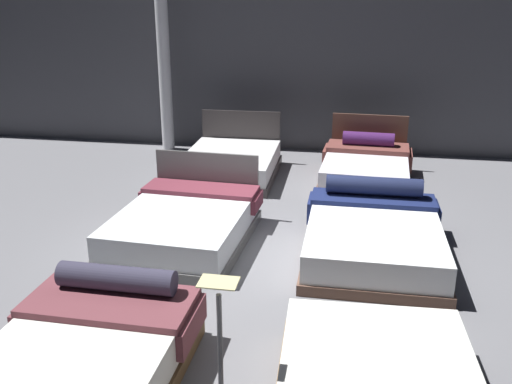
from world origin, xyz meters
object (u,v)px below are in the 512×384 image
object	(u,v)px
bed_2	(185,224)
bed_5	(366,167)
bed_3	(373,237)
bed_4	(231,163)
support_pillar	(164,63)
price_sign	(220,362)
bed_0	(84,361)

from	to	relation	value
bed_2	bed_5	bearing A→B (deg)	54.16
bed_3	bed_5	world-z (taller)	bed_5
bed_4	support_pillar	distance (m)	2.75
price_sign	bed_0	bearing A→B (deg)	176.96
bed_3	price_sign	xyz separation A→B (m)	(-1.20, -2.92, 0.18)
bed_2	bed_3	size ratio (longest dim) A/B	1.02
bed_0	bed_5	world-z (taller)	bed_5
bed_0	support_pillar	bearing A→B (deg)	104.05
bed_2	bed_3	bearing A→B (deg)	2.56
bed_5	support_pillar	world-z (taller)	support_pillar
bed_3	bed_4	bearing A→B (deg)	130.29
bed_2	bed_3	world-z (taller)	bed_2
bed_3	support_pillar	distance (m)	6.14
bed_5	bed_3	bearing A→B (deg)	-85.64
bed_5	support_pillar	bearing A→B (deg)	163.18
bed_3	bed_5	size ratio (longest dim) A/B	1.05
bed_0	bed_4	bearing A→B (deg)	91.11
bed_5	support_pillar	distance (m)	4.50
bed_3	support_pillar	world-z (taller)	support_pillar
bed_4	support_pillar	size ratio (longest dim) A/B	0.59
bed_2	support_pillar	xyz separation A→B (m)	(-1.68, 4.34, 1.51)
bed_2	price_sign	world-z (taller)	price_sign
bed_4	bed_5	distance (m)	2.32
support_pillar	bed_3	bearing A→B (deg)	-47.04
bed_0	price_sign	xyz separation A→B (m)	(1.15, -0.06, 0.18)
bed_0	bed_2	xyz separation A→B (m)	(-0.03, 2.87, -0.01)
bed_4	price_sign	distance (m)	5.84
price_sign	support_pillar	size ratio (longest dim) A/B	0.32
bed_4	bed_3	bearing A→B (deg)	-50.43
bed_0	bed_2	bearing A→B (deg)	91.35
bed_5	support_pillar	size ratio (longest dim) A/B	0.58
bed_4	price_sign	xyz separation A→B (m)	(1.19, -5.71, 0.20)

